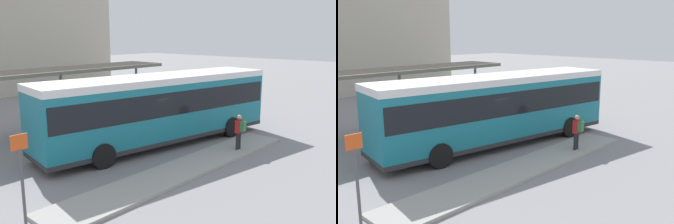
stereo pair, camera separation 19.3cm
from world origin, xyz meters
The scene contains 10 objects.
ground_plane centered at (0.00, 0.00, 0.00)m, with size 120.00×120.00×0.00m, color gray.
curb_island centered at (-1.81, -3.16, 0.06)m, with size 12.38×1.80×0.12m.
city_bus centered at (0.01, 0.00, 1.94)m, with size 12.36×4.39×3.33m.
pedestrian_waiting centered at (1.57, -3.47, 1.03)m, with size 0.40×0.43×1.59m.
bicycle_white centered at (10.29, 3.09, 0.36)m, with size 0.48×1.64×0.71m.
bicycle_green centered at (10.18, 3.91, 0.33)m, with size 0.48×1.52×0.66m.
bicycle_orange centered at (10.15, 4.73, 0.38)m, with size 0.48×1.78×0.77m.
station_shelter centered at (-1.82, 5.55, 3.26)m, with size 12.83×2.69×3.42m.
potted_planter_near_shelter centered at (-4.31, 2.80, 0.73)m, with size 1.02×1.02×1.42m.
platform_sign centered at (-8.44, -3.24, 1.56)m, with size 0.44×0.08×2.80m.
Camera 1 is at (-12.53, -12.07, 5.27)m, focal length 40.00 mm.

